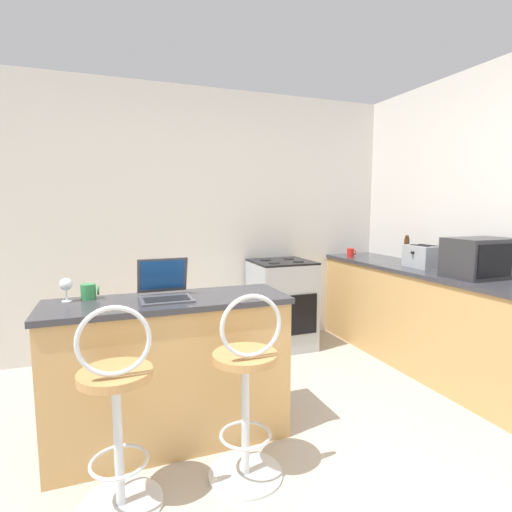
{
  "coord_description": "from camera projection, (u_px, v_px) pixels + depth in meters",
  "views": [
    {
      "loc": [
        -0.92,
        -1.45,
        1.44
      ],
      "look_at": [
        0.34,
        1.9,
        1.0
      ],
      "focal_mm": 28.0,
      "sensor_mm": 36.0,
      "label": 1
    }
  ],
  "objects": [
    {
      "name": "microwave",
      "position": [
        480.0,
        258.0,
        3.07
      ],
      "size": [
        0.48,
        0.34,
        0.31
      ],
      "color": "#2D2D30",
      "rests_on": "counter_right"
    },
    {
      "name": "laptop",
      "position": [
        165.0,
        288.0,
        2.38
      ],
      "size": [
        0.3,
        0.3,
        0.24
      ],
      "color": "#47474C",
      "rests_on": "breakfast_bar"
    },
    {
      "name": "toaster",
      "position": [
        423.0,
        256.0,
        3.59
      ],
      "size": [
        0.25,
        0.3,
        0.2
      ],
      "color": "#9EA3A8",
      "rests_on": "counter_right"
    },
    {
      "name": "mug_red",
      "position": [
        351.0,
        253.0,
        4.31
      ],
      "size": [
        0.09,
        0.07,
        0.1
      ],
      "color": "red",
      "rests_on": "counter_right"
    },
    {
      "name": "bar_stool_near",
      "position": [
        117.0,
        415.0,
        1.85
      ],
      "size": [
        0.4,
        0.4,
        1.02
      ],
      "color": "silver",
      "rests_on": "ground_plane"
    },
    {
      "name": "counter_right",
      "position": [
        449.0,
        326.0,
        3.32
      ],
      "size": [
        0.6,
        3.04,
        0.9
      ],
      "color": "tan",
      "rests_on": "ground_plane"
    },
    {
      "name": "stove_range",
      "position": [
        281.0,
        304.0,
        4.09
      ],
      "size": [
        0.58,
        0.58,
        0.9
      ],
      "color": "#9EA3A8",
      "rests_on": "ground_plane"
    },
    {
      "name": "mug_green",
      "position": [
        89.0,
        292.0,
        2.35
      ],
      "size": [
        0.1,
        0.09,
        0.09
      ],
      "color": "#338447",
      "rests_on": "breakfast_bar"
    },
    {
      "name": "bar_stool_far",
      "position": [
        246.0,
        392.0,
        2.08
      ],
      "size": [
        0.4,
        0.4,
        1.02
      ],
      "color": "silver",
      "rests_on": "ground_plane"
    },
    {
      "name": "breakfast_bar",
      "position": [
        171.0,
        371.0,
        2.42
      ],
      "size": [
        1.42,
        0.49,
        0.9
      ],
      "color": "tan",
      "rests_on": "ground_plane"
    },
    {
      "name": "wall_back",
      "position": [
        203.0,
        221.0,
        4.04
      ],
      "size": [
        12.0,
        0.06,
        2.6
      ],
      "color": "silver",
      "rests_on": "ground_plane"
    },
    {
      "name": "wine_glass_short",
      "position": [
        66.0,
        285.0,
        2.29
      ],
      "size": [
        0.07,
        0.07,
        0.14
      ],
      "color": "silver",
      "rests_on": "breakfast_bar"
    },
    {
      "name": "pepper_mill",
      "position": [
        406.0,
        249.0,
        3.92
      ],
      "size": [
        0.05,
        0.05,
        0.27
      ],
      "color": "#4C2D19",
      "rests_on": "counter_right"
    }
  ]
}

